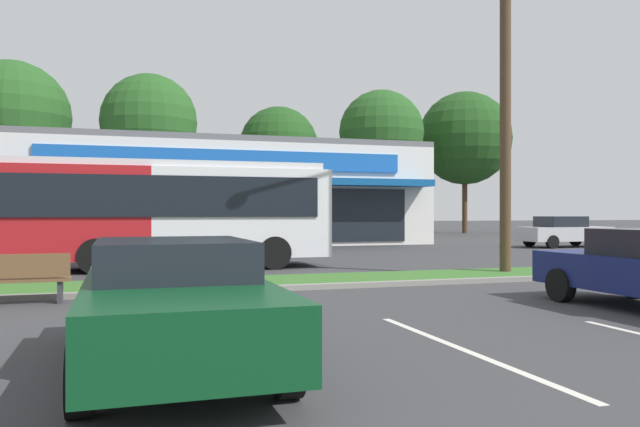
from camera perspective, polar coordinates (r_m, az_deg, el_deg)
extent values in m
cube|color=#386B28|center=(16.01, 4.99, -5.86)|extent=(56.00, 2.20, 0.12)
cube|color=gray|center=(14.90, 6.81, -6.30)|extent=(56.00, 0.24, 0.12)
cube|color=silver|center=(8.25, 12.81, -11.87)|extent=(0.12, 4.80, 0.01)
cube|color=silver|center=(36.84, -9.56, 1.50)|extent=(22.22, 11.33, 5.27)
cube|color=black|center=(31.19, -8.07, -0.18)|extent=(18.66, 0.08, 2.74)
cube|color=#0F4C8C|center=(30.58, -7.87, 2.98)|extent=(20.89, 1.40, 0.35)
cube|color=#1959AD|center=(31.26, -8.06, 4.85)|extent=(17.78, 0.16, 0.95)
cube|color=slate|center=(37.02, -9.56, 5.81)|extent=(22.22, 11.33, 0.30)
cylinder|color=#473323|center=(46.32, -25.99, 1.18)|extent=(0.44, 0.44, 5.24)
sphere|color=#23511E|center=(46.74, -25.99, 7.82)|extent=(7.44, 7.44, 7.44)
cylinder|color=#473323|center=(43.27, -15.15, 1.35)|extent=(0.44, 0.44, 5.37)
sphere|color=#23511E|center=(43.68, -15.15, 7.99)|extent=(6.31, 6.31, 6.31)
cylinder|color=#473323|center=(47.22, -3.75, 0.71)|extent=(0.44, 0.44, 4.48)
sphere|color=#1E4719|center=(47.48, -3.75, 6.08)|extent=(5.88, 5.88, 5.88)
cylinder|color=#473323|center=(49.42, 5.55, 1.26)|extent=(0.44, 0.44, 5.50)
sphere|color=#23511E|center=(49.81, 5.55, 7.28)|extent=(6.60, 6.60, 6.60)
cylinder|color=#473323|center=(54.78, 12.92, 0.93)|extent=(0.44, 0.44, 5.08)
sphere|color=#1E4719|center=(55.13, 12.92, 6.63)|extent=(7.84, 7.84, 7.84)
cylinder|color=#4C3826|center=(18.34, 16.37, 12.44)|extent=(0.30, 0.30, 11.28)
cube|color=#AD191E|center=(19.96, -24.60, 0.03)|extent=(6.61, 2.61, 2.70)
cube|color=silver|center=(20.09, -7.39, 0.03)|extent=(5.42, 2.60, 2.70)
cube|color=silver|center=(19.85, -16.84, 4.22)|extent=(11.53, 2.39, 0.20)
cube|color=black|center=(18.50, -16.81, 1.53)|extent=(11.03, 0.15, 1.19)
cube|color=black|center=(20.73, 0.05, 0.93)|extent=(0.08, 2.17, 1.51)
cylinder|color=black|center=(21.44, -5.56, -3.17)|extent=(1.00, 0.31, 1.00)
cylinder|color=black|center=(19.16, -4.14, -3.56)|extent=(1.00, 0.31, 1.00)
cylinder|color=black|center=(21.01, -19.32, -3.24)|extent=(1.00, 0.31, 1.00)
cylinder|color=black|center=(18.68, -19.58, -3.66)|extent=(1.00, 0.31, 1.00)
cube|color=brown|center=(13.12, -25.03, -5.46)|extent=(1.60, 0.45, 0.06)
cube|color=brown|center=(12.90, -25.14, -4.30)|extent=(1.60, 0.06, 0.44)
cube|color=#333338|center=(13.08, -22.37, -6.46)|extent=(0.08, 0.36, 0.45)
cylinder|color=black|center=(13.07, 20.86, -6.05)|extent=(0.22, 0.64, 0.64)
cylinder|color=black|center=(14.24, 26.46, -5.55)|extent=(0.22, 0.64, 0.64)
cube|color=#0C3F1E|center=(7.22, -13.00, -8.38)|extent=(1.88, 4.78, 0.66)
cube|color=black|center=(7.40, -13.15, -3.95)|extent=(1.65, 2.15, 0.42)
cylinder|color=black|center=(5.99, -3.00, -13.37)|extent=(0.22, 0.64, 0.64)
cylinder|color=black|center=(5.81, -20.81, -13.79)|extent=(0.22, 0.64, 0.64)
cylinder|color=black|center=(8.84, -7.95, -9.00)|extent=(0.22, 0.64, 0.64)
cylinder|color=black|center=(8.72, -19.75, -9.12)|extent=(0.22, 0.64, 0.64)
cube|color=#B7B7BC|center=(33.74, 21.17, -1.72)|extent=(4.52, 1.86, 0.69)
cube|color=black|center=(33.58, 20.87, -0.69)|extent=(2.04, 1.64, 0.52)
cylinder|color=black|center=(35.32, 22.04, -2.20)|extent=(0.64, 0.22, 0.64)
cylinder|color=black|center=(33.98, 23.95, -2.29)|extent=(0.64, 0.22, 0.64)
cylinder|color=black|center=(33.60, 18.36, -2.31)|extent=(0.64, 0.22, 0.64)
cylinder|color=black|center=(32.19, 20.21, -2.42)|extent=(0.64, 0.22, 0.64)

